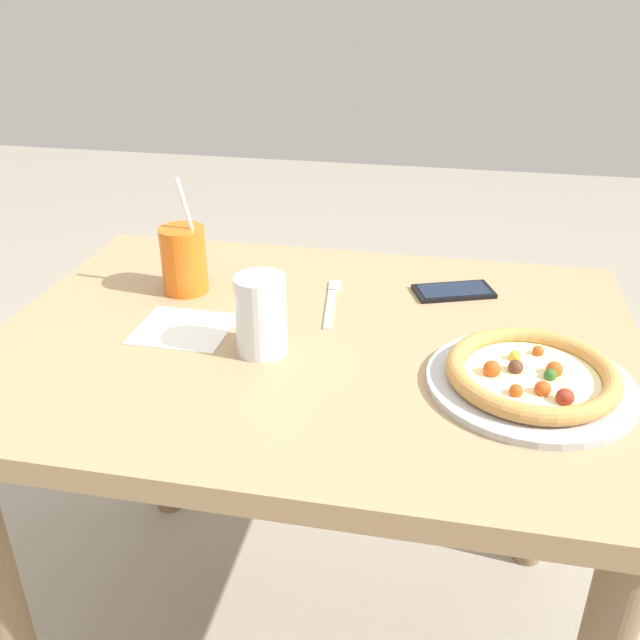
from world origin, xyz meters
TOP-DOWN VIEW (x-y plane):
  - ground_plane at (0.00, 0.00)m, footprint 8.00×8.00m
  - dining_table at (0.00, 0.00)m, footprint 1.10×0.81m
  - pizza_near at (0.35, -0.09)m, footprint 0.31×0.31m
  - drink_cup_colored at (-0.28, 0.13)m, footprint 0.09×0.09m
  - water_cup_clear at (-0.07, -0.07)m, footprint 0.08×0.08m
  - paper_napkin at (-0.23, -0.02)m, footprint 0.16×0.15m
  - fork at (0.00, 0.14)m, footprint 0.04×0.20m
  - cell_phone at (0.23, 0.22)m, footprint 0.17×0.12m

SIDE VIEW (x-z plane):
  - ground_plane at x=0.00m, z-range 0.00..0.00m
  - dining_table at x=0.00m, z-range 0.25..1.00m
  - paper_napkin at x=-0.23m, z-range 0.75..0.75m
  - fork at x=0.00m, z-range 0.75..0.75m
  - cell_phone at x=0.23m, z-range 0.75..0.76m
  - pizza_near at x=0.35m, z-range 0.75..0.79m
  - drink_cup_colored at x=-0.28m, z-range 0.70..0.93m
  - water_cup_clear at x=-0.07m, z-range 0.75..0.88m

